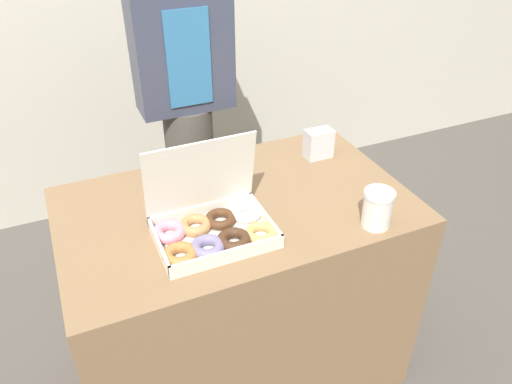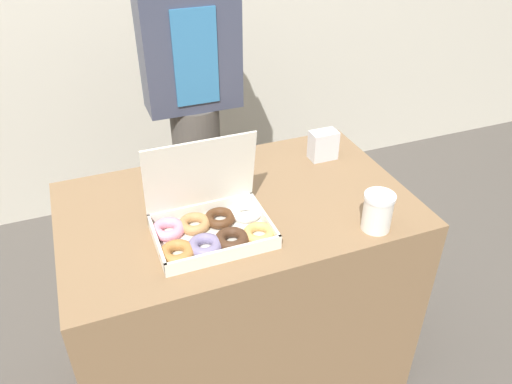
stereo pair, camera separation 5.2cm
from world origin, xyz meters
name	(u,v)px [view 2 (the right image)]	position (x,y,z in m)	size (l,w,h in m)	color
ground_plane	(241,362)	(0.00, 0.00, 0.00)	(14.00, 14.00, 0.00)	#4C4742
table	(239,292)	(0.00, 0.00, 0.38)	(1.06, 0.65, 0.75)	brown
donut_box	(210,224)	(-0.12, -0.12, 0.79)	(0.35, 0.23, 0.27)	silver
coffee_cup	(378,211)	(0.33, -0.26, 0.81)	(0.09, 0.09, 0.11)	silver
napkin_holder	(323,145)	(0.37, 0.15, 0.81)	(0.09, 0.06, 0.10)	silver
person_customer	(192,81)	(0.03, 0.59, 0.92)	(0.36, 0.23, 1.61)	#4C4742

